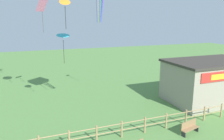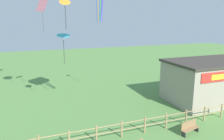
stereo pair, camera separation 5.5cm
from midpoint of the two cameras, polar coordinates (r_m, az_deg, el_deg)
wooden_fence at (r=16.58m, az=2.46°, el=-14.97°), size 19.43×0.14×1.29m
seaside_building at (r=25.51m, az=24.01°, el=-2.49°), size 9.16×5.70×4.38m
park_bench_by_building at (r=18.11m, az=19.52°, el=-13.90°), size 1.73×0.76×1.02m
kite_pink_diamond at (r=22.93m, az=-17.91°, el=15.13°), size 1.23×1.18×3.16m
kite_cyan_delta at (r=22.06m, az=-12.76°, el=8.79°), size 1.29×1.28×3.05m
kite_orange_delta at (r=17.53m, az=-12.30°, el=16.74°), size 0.87×0.77×2.31m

